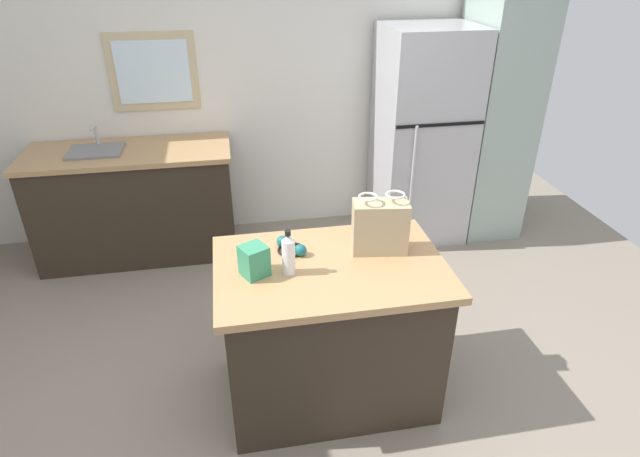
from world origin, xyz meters
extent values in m
plane|color=gray|center=(0.00, 0.00, 0.00)|extent=(6.14, 6.14, 0.00)
cube|color=silver|center=(0.00, 2.29, 1.35)|extent=(5.12, 0.10, 2.71)
cube|color=#CCB78C|center=(-0.89, 2.24, 1.43)|extent=(0.68, 0.04, 0.60)
cube|color=white|center=(-0.89, 2.22, 1.43)|extent=(0.56, 0.02, 0.48)
cube|color=#33281E|center=(0.10, 0.07, 0.42)|extent=(1.11, 0.72, 0.83)
cube|color=tan|center=(0.10, 0.07, 0.85)|extent=(1.19, 0.80, 0.04)
cube|color=#B7B7BC|center=(1.25, 1.86, 0.89)|extent=(0.72, 0.70, 1.78)
cube|color=black|center=(1.25, 1.51, 1.10)|extent=(0.71, 0.01, 0.02)
cylinder|color=#B7B7BC|center=(1.05, 1.48, 0.71)|extent=(0.02, 0.02, 0.80)
cube|color=#9EB2A8|center=(1.88, 1.86, 1.06)|extent=(0.50, 0.67, 2.11)
cube|color=#33281E|center=(-1.14, 1.90, 0.43)|extent=(1.53, 0.62, 0.87)
cube|color=tan|center=(-1.14, 1.90, 0.89)|extent=(1.57, 0.66, 0.04)
cube|color=slate|center=(-1.37, 1.90, 0.86)|extent=(0.40, 0.32, 0.14)
cylinder|color=#B7B7BC|center=(-1.37, 2.04, 1.00)|extent=(0.03, 0.03, 0.18)
cylinder|color=#B7B7BC|center=(-1.37, 1.97, 1.08)|extent=(0.02, 0.14, 0.02)
cube|color=tan|center=(0.39, 0.17, 1.01)|extent=(0.31, 0.19, 0.28)
torus|color=white|center=(0.31, 0.17, 1.19)|extent=(0.12, 0.12, 0.01)
torus|color=white|center=(0.46, 0.17, 1.19)|extent=(0.12, 0.12, 0.01)
cube|color=#388E66|center=(-0.28, 0.05, 0.95)|extent=(0.16, 0.16, 0.16)
cylinder|color=white|center=(-0.12, 0.03, 0.97)|extent=(0.07, 0.07, 0.19)
cone|color=white|center=(-0.12, 0.03, 1.07)|extent=(0.06, 0.06, 0.03)
cylinder|color=black|center=(-0.12, 0.03, 1.10)|extent=(0.03, 0.03, 0.02)
torus|color=black|center=(-0.08, 0.24, 0.88)|extent=(0.21, 0.21, 0.01)
sphere|color=#19666B|center=(-0.03, 0.19, 0.90)|extent=(0.06, 0.06, 0.06)
sphere|color=#19666B|center=(-0.12, 0.29, 0.90)|extent=(0.06, 0.06, 0.06)
camera|label=1|loc=(-0.36, -2.14, 2.32)|focal=29.37mm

